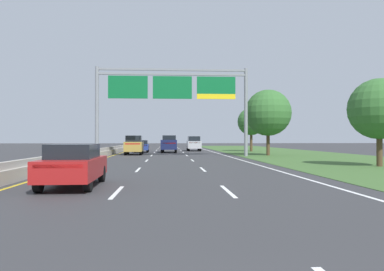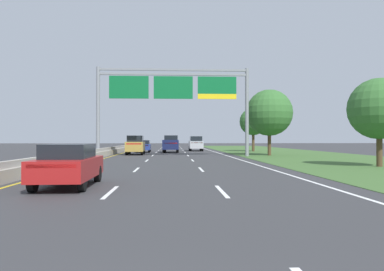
% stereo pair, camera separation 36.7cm
% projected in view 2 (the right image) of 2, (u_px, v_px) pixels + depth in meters
% --- Properties ---
extents(ground_plane, '(220.00, 220.00, 0.00)m').
position_uv_depth(ground_plane, '(170.00, 157.00, 36.99)').
color(ground_plane, '#333335').
extents(lane_striping, '(11.96, 106.00, 0.01)m').
position_uv_depth(lane_striping, '(170.00, 157.00, 36.53)').
color(lane_striping, white).
rests_on(lane_striping, ground).
extents(grass_verge_right, '(14.00, 110.00, 0.02)m').
position_uv_depth(grass_verge_right, '(309.00, 156.00, 37.73)').
color(grass_verge_right, '#3D602D').
rests_on(grass_verge_right, ground).
extents(median_barrier_concrete, '(0.60, 110.00, 0.85)m').
position_uv_depth(median_barrier_concrete, '(103.00, 153.00, 36.64)').
color(median_barrier_concrete, '#A8A399').
rests_on(median_barrier_concrete, ground).
extents(overhead_sign_gantry, '(15.06, 0.42, 8.81)m').
position_uv_depth(overhead_sign_gantry, '(173.00, 93.00, 37.02)').
color(overhead_sign_gantry, gray).
rests_on(overhead_sign_gantry, ground).
extents(pickup_truck_navy, '(2.13, 5.45, 2.20)m').
position_uv_depth(pickup_truck_navy, '(171.00, 144.00, 48.54)').
color(pickup_truck_navy, '#161E47').
rests_on(pickup_truck_navy, ground).
extents(car_red_left_lane_sedan, '(1.92, 4.44, 1.57)m').
position_uv_depth(car_red_left_lane_sedan, '(69.00, 164.00, 13.89)').
color(car_red_left_lane_sedan, maroon).
rests_on(car_red_left_lane_sedan, ground).
extents(car_gold_left_lane_suv, '(1.99, 4.74, 2.11)m').
position_uv_depth(car_gold_left_lane_suv, '(135.00, 145.00, 41.84)').
color(car_gold_left_lane_suv, '#A38438').
rests_on(car_gold_left_lane_suv, ground).
extents(car_silver_right_lane_suv, '(1.91, 4.71, 2.11)m').
position_uv_depth(car_silver_right_lane_suv, '(196.00, 143.00, 54.42)').
color(car_silver_right_lane_suv, '#B2B5BA').
rests_on(car_silver_right_lane_suv, ground).
extents(car_blue_left_lane_sedan, '(1.90, 4.43, 1.57)m').
position_uv_depth(car_blue_left_lane_sedan, '(143.00, 146.00, 49.05)').
color(car_blue_left_lane_sedan, navy).
rests_on(car_blue_left_lane_sedan, ground).
extents(roadside_tree_near, '(3.87, 3.87, 5.60)m').
position_uv_depth(roadside_tree_near, '(379.00, 109.00, 23.63)').
color(roadside_tree_near, '#4C3823').
rests_on(roadside_tree_near, ground).
extents(roadside_tree_mid, '(4.86, 4.86, 6.93)m').
position_uv_depth(roadside_tree_mid, '(269.00, 113.00, 39.31)').
color(roadside_tree_mid, '#4C3823').
rests_on(roadside_tree_mid, ground).
extents(roadside_tree_far, '(3.78, 3.78, 6.03)m').
position_uv_depth(roadside_tree_far, '(253.00, 122.00, 51.87)').
color(roadside_tree_far, '#4C3823').
rests_on(roadside_tree_far, ground).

